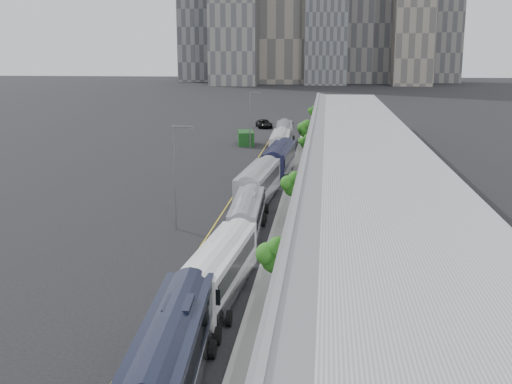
# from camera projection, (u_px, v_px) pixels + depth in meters

# --- Properties ---
(sidewalk) EXTENTS (10.00, 170.00, 0.12)m
(sidewalk) POSITION_uv_depth(u_px,v_px,m) (326.00, 216.00, 63.78)
(sidewalk) COLOR gray
(sidewalk) RESTS_ON ground
(lane_line) EXTENTS (0.12, 160.00, 0.02)m
(lane_line) POSITION_uv_depth(u_px,v_px,m) (222.00, 214.00, 64.91)
(lane_line) COLOR gold
(lane_line) RESTS_ON ground
(depot) EXTENTS (12.45, 160.40, 7.20)m
(depot) POSITION_uv_depth(u_px,v_px,m) (368.00, 183.00, 62.61)
(depot) COLOR gray
(depot) RESTS_ON ground
(bus_1) EXTENTS (3.67, 13.65, 3.94)m
(bus_1) POSITION_uv_depth(u_px,v_px,m) (172.00, 358.00, 30.98)
(bus_1) COLOR black
(bus_1) RESTS_ON ground
(bus_2) EXTENTS (3.53, 13.06, 3.77)m
(bus_2) POSITION_uv_depth(u_px,v_px,m) (220.00, 274.00, 42.88)
(bus_2) COLOR white
(bus_2) RESTS_ON ground
(bus_3) EXTENTS (2.93, 12.15, 3.53)m
(bus_3) POSITION_uv_depth(u_px,v_px,m) (247.00, 219.00, 57.17)
(bus_3) COLOR gray
(bus_3) RESTS_ON ground
(bus_4) EXTENTS (3.77, 14.04, 4.06)m
(bus_4) POSITION_uv_depth(u_px,v_px,m) (258.00, 187.00, 69.74)
(bus_4) COLOR #9799A0
(bus_4) RESTS_ON ground
(bus_5) EXTENTS (3.47, 14.10, 4.09)m
(bus_5) POSITION_uv_depth(u_px,v_px,m) (280.00, 162.00, 85.07)
(bus_5) COLOR #171834
(bus_5) RESTS_ON ground
(bus_6) EXTENTS (3.04, 13.60, 3.96)m
(bus_6) POSITION_uv_depth(u_px,v_px,m) (280.00, 146.00, 99.70)
(bus_6) COLOR silver
(bus_6) RESTS_ON ground
(bus_7) EXTENTS (3.54, 13.71, 3.97)m
(bus_7) POSITION_uv_depth(u_px,v_px,m) (284.00, 136.00, 111.67)
(bus_7) COLOR slate
(bus_7) RESTS_ON ground
(tree_1) EXTENTS (1.95, 1.95, 4.62)m
(tree_1) POSITION_uv_depth(u_px,v_px,m) (275.00, 254.00, 40.56)
(tree_1) COLOR black
(tree_1) RESTS_ON ground
(tree_2) EXTENTS (1.98, 1.98, 4.71)m
(tree_2) POSITION_uv_depth(u_px,v_px,m) (293.00, 184.00, 61.59)
(tree_2) COLOR black
(tree_2) RESTS_ON ground
(tree_3) EXTENTS (1.44, 1.44, 4.52)m
(tree_3) POSITION_uv_depth(u_px,v_px,m) (306.00, 143.00, 88.75)
(tree_3) COLOR black
(tree_3) RESTS_ON ground
(tree_4) EXTENTS (2.58, 2.58, 4.78)m
(tree_4) POSITION_uv_depth(u_px,v_px,m) (306.00, 128.00, 108.04)
(tree_4) COLOR black
(tree_4) RESTS_ON ground
(tree_5) EXTENTS (1.55, 1.55, 4.61)m
(tree_5) POSITION_uv_depth(u_px,v_px,m) (313.00, 111.00, 133.62)
(tree_5) COLOR black
(tree_5) RESTS_ON ground
(street_lamp_near) EXTENTS (2.04, 0.22, 9.66)m
(street_lamp_near) POSITION_uv_depth(u_px,v_px,m) (176.00, 171.00, 58.25)
(street_lamp_near) COLOR #59595E
(street_lamp_near) RESTS_ON ground
(street_lamp_far) EXTENTS (2.04, 0.22, 9.43)m
(street_lamp_far) POSITION_uv_depth(u_px,v_px,m) (251.00, 116.00, 108.40)
(street_lamp_far) COLOR #59595E
(street_lamp_far) RESTS_ON ground
(shipping_container) EXTENTS (3.58, 6.14, 2.39)m
(shipping_container) POSITION_uv_depth(u_px,v_px,m) (246.00, 138.00, 112.43)
(shipping_container) COLOR #123B14
(shipping_container) RESTS_ON ground
(suv) EXTENTS (4.42, 6.82, 1.75)m
(suv) POSITION_uv_depth(u_px,v_px,m) (264.00, 124.00, 137.25)
(suv) COLOR black
(suv) RESTS_ON ground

